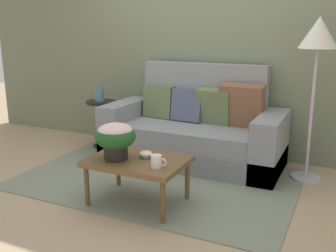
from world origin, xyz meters
TOP-DOWN VIEW (x-y plane):
  - ground_plane at (0.00, 0.00)m, footprint 14.00×14.00m
  - wall_back at (0.00, 1.12)m, footprint 6.40×0.12m
  - area_rug at (0.00, -0.01)m, footprint 2.67×1.78m
  - couch at (0.13, 0.67)m, footprint 1.96×0.85m
  - coffee_table at (0.10, -0.56)m, footprint 0.81×0.58m
  - side_table at (-1.12, 0.65)m, footprint 0.36×0.36m
  - floor_lamp at (1.34, 0.63)m, footprint 0.36×0.36m
  - potted_plant at (-0.06, -0.65)m, footprint 0.34×0.34m
  - coffee_mug at (0.34, -0.69)m, footprint 0.13×0.09m
  - snack_bowl at (0.15, -0.51)m, footprint 0.11×0.11m
  - table_vase at (-1.12, 0.63)m, footprint 0.12×0.12m

SIDE VIEW (x-z plane):
  - ground_plane at x=0.00m, z-range 0.00..0.00m
  - area_rug at x=0.00m, z-range 0.00..0.01m
  - couch at x=0.13m, z-range -0.21..0.87m
  - coffee_table at x=0.10m, z-range 0.16..0.56m
  - side_table at x=-1.12m, z-range 0.11..0.70m
  - snack_bowl at x=0.15m, z-range 0.41..0.47m
  - coffee_mug at x=0.34m, z-range 0.40..0.51m
  - potted_plant at x=-0.06m, z-range 0.44..0.75m
  - table_vase at x=-1.12m, z-range 0.57..0.78m
  - wall_back at x=0.00m, z-range 0.00..2.62m
  - floor_lamp at x=1.34m, z-range 0.54..2.11m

